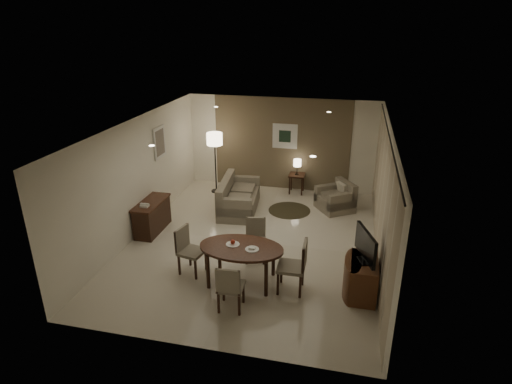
% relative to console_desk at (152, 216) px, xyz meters
% --- Properties ---
extents(room_shell, '(5.50, 7.00, 2.70)m').
position_rel_console_desk_xyz_m(room_shell, '(2.49, 0.40, 0.98)').
color(room_shell, beige).
rests_on(room_shell, ground).
extents(taupe_accent, '(3.96, 0.03, 2.70)m').
position_rel_console_desk_xyz_m(taupe_accent, '(2.49, 3.48, 0.98)').
color(taupe_accent, brown).
rests_on(taupe_accent, wall_back).
extents(curtain_wall, '(0.08, 6.70, 2.58)m').
position_rel_console_desk_xyz_m(curtain_wall, '(5.17, 0.00, 0.95)').
color(curtain_wall, beige).
rests_on(curtain_wall, wall_right).
extents(curtain_rod, '(0.03, 6.80, 0.03)m').
position_rel_console_desk_xyz_m(curtain_rod, '(5.17, 0.00, 2.27)').
color(curtain_rod, black).
rests_on(curtain_rod, wall_right).
extents(art_back_frame, '(0.72, 0.03, 0.72)m').
position_rel_console_desk_xyz_m(art_back_frame, '(2.59, 3.46, 1.23)').
color(art_back_frame, silver).
rests_on(art_back_frame, wall_back).
extents(art_back_canvas, '(0.34, 0.01, 0.34)m').
position_rel_console_desk_xyz_m(art_back_canvas, '(2.59, 3.44, 1.23)').
color(art_back_canvas, black).
rests_on(art_back_canvas, wall_back).
extents(art_left_frame, '(0.03, 0.60, 0.80)m').
position_rel_console_desk_xyz_m(art_left_frame, '(-0.23, 1.20, 1.48)').
color(art_left_frame, silver).
rests_on(art_left_frame, wall_left).
extents(art_left_canvas, '(0.01, 0.46, 0.64)m').
position_rel_console_desk_xyz_m(art_left_canvas, '(-0.21, 1.20, 1.48)').
color(art_left_canvas, gray).
rests_on(art_left_canvas, wall_left).
extents(downlight_nl, '(0.10, 0.10, 0.01)m').
position_rel_console_desk_xyz_m(downlight_nl, '(1.09, -1.80, 2.31)').
color(downlight_nl, white).
rests_on(downlight_nl, ceiling).
extents(downlight_nr, '(0.10, 0.10, 0.01)m').
position_rel_console_desk_xyz_m(downlight_nr, '(3.89, -1.80, 2.31)').
color(downlight_nr, white).
rests_on(downlight_nr, ceiling).
extents(downlight_fl, '(0.10, 0.10, 0.01)m').
position_rel_console_desk_xyz_m(downlight_fl, '(1.09, 1.80, 2.31)').
color(downlight_fl, white).
rests_on(downlight_fl, ceiling).
extents(downlight_fr, '(0.10, 0.10, 0.01)m').
position_rel_console_desk_xyz_m(downlight_fr, '(3.89, 1.80, 2.31)').
color(downlight_fr, white).
rests_on(downlight_fr, ceiling).
extents(console_desk, '(0.48, 1.20, 0.75)m').
position_rel_console_desk_xyz_m(console_desk, '(0.00, 0.00, 0.00)').
color(console_desk, '#4D2A18').
rests_on(console_desk, floor).
extents(telephone, '(0.20, 0.14, 0.09)m').
position_rel_console_desk_xyz_m(telephone, '(0.00, -0.30, 0.43)').
color(telephone, white).
rests_on(telephone, console_desk).
extents(tv_cabinet, '(0.48, 0.90, 0.70)m').
position_rel_console_desk_xyz_m(tv_cabinet, '(4.89, -1.50, -0.03)').
color(tv_cabinet, '#5B2C1B').
rests_on(tv_cabinet, floor).
extents(flat_tv, '(0.36, 0.85, 0.60)m').
position_rel_console_desk_xyz_m(flat_tv, '(4.87, -1.50, 0.65)').
color(flat_tv, black).
rests_on(flat_tv, tv_cabinet).
extents(dining_table, '(1.61, 1.01, 0.75)m').
position_rel_console_desk_xyz_m(dining_table, '(2.62, -1.59, 0.00)').
color(dining_table, '#4D2A18').
rests_on(dining_table, floor).
extents(chair_near, '(0.46, 0.46, 0.91)m').
position_rel_console_desk_xyz_m(chair_near, '(2.65, -2.42, 0.08)').
color(chair_near, '#79715D').
rests_on(chair_near, floor).
extents(chair_far, '(0.51, 0.51, 0.89)m').
position_rel_console_desk_xyz_m(chair_far, '(2.70, -0.75, 0.07)').
color(chair_far, '#79715D').
rests_on(chair_far, floor).
extents(chair_left, '(0.55, 0.55, 0.95)m').
position_rel_console_desk_xyz_m(chair_left, '(1.59, -1.50, 0.10)').
color(chair_left, '#79715D').
rests_on(chair_left, floor).
extents(chair_right, '(0.50, 0.50, 1.02)m').
position_rel_console_desk_xyz_m(chair_right, '(3.58, -1.66, 0.14)').
color(chair_right, '#79715D').
rests_on(chair_right, floor).
extents(plate_a, '(0.26, 0.26, 0.02)m').
position_rel_console_desk_xyz_m(plate_a, '(2.44, -1.54, 0.39)').
color(plate_a, white).
rests_on(plate_a, dining_table).
extents(plate_b, '(0.26, 0.26, 0.02)m').
position_rel_console_desk_xyz_m(plate_b, '(2.84, -1.64, 0.39)').
color(plate_b, white).
rests_on(plate_b, dining_table).
extents(fruit_apple, '(0.09, 0.09, 0.09)m').
position_rel_console_desk_xyz_m(fruit_apple, '(2.44, -1.54, 0.44)').
color(fruit_apple, '#A42612').
rests_on(fruit_apple, plate_a).
extents(napkin, '(0.12, 0.08, 0.03)m').
position_rel_console_desk_xyz_m(napkin, '(2.84, -1.64, 0.41)').
color(napkin, white).
rests_on(napkin, plate_b).
extents(round_rug, '(1.11, 1.11, 0.01)m').
position_rel_console_desk_xyz_m(round_rug, '(3.01, 1.89, -0.37)').
color(round_rug, '#3C3821').
rests_on(round_rug, floor).
extents(sofa, '(1.88, 1.08, 0.84)m').
position_rel_console_desk_xyz_m(sofa, '(1.70, 1.62, 0.05)').
color(sofa, '#79715D').
rests_on(sofa, floor).
extents(armchair, '(1.15, 1.16, 0.76)m').
position_rel_console_desk_xyz_m(armchair, '(4.17, 2.22, 0.00)').
color(armchair, '#79715D').
rests_on(armchair, floor).
extents(side_table, '(0.44, 0.44, 0.57)m').
position_rel_console_desk_xyz_m(side_table, '(3.01, 3.19, -0.09)').
color(side_table, '#321F10').
rests_on(side_table, floor).
extents(table_lamp, '(0.22, 0.22, 0.50)m').
position_rel_console_desk_xyz_m(table_lamp, '(3.01, 3.19, 0.44)').
color(table_lamp, '#FFEAC1').
rests_on(table_lamp, side_table).
extents(floor_lamp, '(0.45, 0.45, 1.76)m').
position_rel_console_desk_xyz_m(floor_lamp, '(0.70, 2.74, 0.51)').
color(floor_lamp, '#FFE5B7').
rests_on(floor_lamp, floor).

